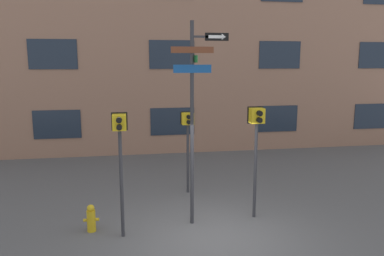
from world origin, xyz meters
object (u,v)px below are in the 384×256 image
(pedestrian_signal_left, at_px, (120,143))
(pedestrian_signal_across, at_px, (188,129))
(street_sign_pole, at_px, (195,107))
(fire_hydrant, at_px, (91,218))
(pedestrian_signal_right, at_px, (256,131))

(pedestrian_signal_left, relative_size, pedestrian_signal_across, 1.15)
(street_sign_pole, relative_size, fire_hydrant, 7.40)
(street_sign_pole, height_order, fire_hydrant, street_sign_pole)
(pedestrian_signal_right, bearing_deg, pedestrian_signal_left, -170.56)
(pedestrian_signal_right, relative_size, pedestrian_signal_across, 1.15)
(street_sign_pole, height_order, pedestrian_signal_right, street_sign_pole)
(pedestrian_signal_left, height_order, pedestrian_signal_across, pedestrian_signal_left)
(pedestrian_signal_across, xyz_separation_m, fire_hydrant, (-2.68, -2.29, -1.65))
(pedestrian_signal_left, xyz_separation_m, pedestrian_signal_across, (1.93, 2.67, -0.24))
(fire_hydrant, bearing_deg, street_sign_pole, 1.27)
(street_sign_pole, relative_size, pedestrian_signal_left, 1.71)
(pedestrian_signal_right, height_order, pedestrian_signal_across, pedestrian_signal_right)
(street_sign_pole, xyz_separation_m, pedestrian_signal_right, (1.59, 0.11, -0.66))
(pedestrian_signal_right, bearing_deg, fire_hydrant, -177.65)
(street_sign_pole, relative_size, pedestrian_signal_right, 1.71)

